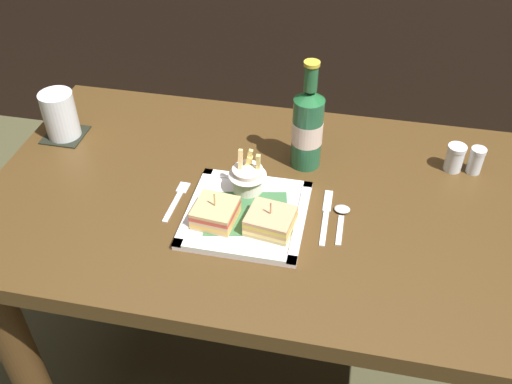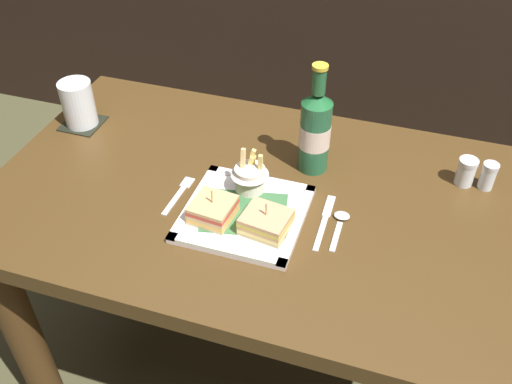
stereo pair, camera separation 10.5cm
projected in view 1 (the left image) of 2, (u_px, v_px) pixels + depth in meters
ground_plane at (263, 375)px, 1.77m from camera, size 6.00×6.00×0.00m
dining_table at (265, 240)px, 1.38m from camera, size 1.28×0.75×0.74m
square_plate at (246, 215)px, 1.23m from camera, size 0.26×0.26×0.02m
sandwich_half_left at (215, 213)px, 1.20m from camera, size 0.09×0.09×0.08m
sandwich_half_right at (270, 221)px, 1.18m from camera, size 0.11×0.10×0.07m
fries_cup at (247, 175)px, 1.26m from camera, size 0.09×0.09×0.11m
beer_bottle at (308, 127)px, 1.31m from camera, size 0.07×0.07×0.27m
drink_coaster at (65, 135)px, 1.47m from camera, size 0.10×0.10×0.00m
water_glass at (61, 118)px, 1.44m from camera, size 0.08×0.08×0.12m
fork at (177, 199)px, 1.28m from camera, size 0.03×0.14×0.00m
knife at (326, 214)px, 1.24m from camera, size 0.02×0.18×0.00m
spoon at (342, 214)px, 1.24m from camera, size 0.04×0.12×0.01m
salt_shaker at (454, 159)px, 1.35m from camera, size 0.04×0.04×0.07m
pepper_shaker at (475, 162)px, 1.34m from camera, size 0.04×0.04×0.07m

